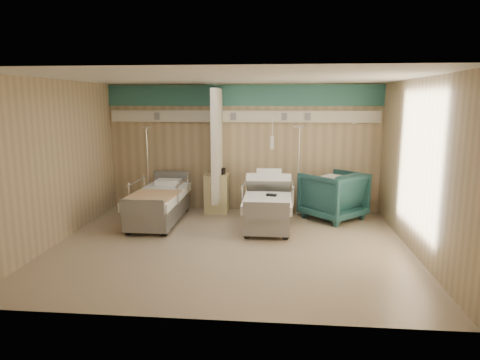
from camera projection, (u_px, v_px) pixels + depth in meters
The scene contains 13 objects.
ground at pixel (230, 246), 7.29m from camera, with size 6.00×5.00×0.00m, color gray.
room_walls at pixel (230, 135), 7.20m from camera, with size 6.04×5.04×2.82m.
bed_right at pixel (268, 210), 8.45m from camera, with size 1.00×2.16×0.63m, color white, non-canonical shape.
bed_left at pixel (159, 207), 8.65m from camera, with size 1.00×2.16×0.63m, color white, non-canonical shape.
bedside_cabinet at pixel (217, 193), 9.42m from camera, with size 0.50×0.48×0.85m, color beige.
visitor_armchair at pixel (333, 195), 8.88m from camera, with size 1.07×1.10×1.00m, color #1B4345.
waffle_blanket at pixel (334, 170), 8.74m from camera, with size 0.64×0.57×0.07m, color white.
iv_stand_right at pixel (298, 196), 9.30m from camera, with size 0.34×0.34×1.91m.
iv_stand_left at pixel (149, 194), 9.53m from camera, with size 0.33×0.33×1.87m.
call_remote at pixel (271, 195), 8.22m from camera, with size 0.19×0.09×0.04m, color black.
tan_blanket at pixel (152, 196), 8.14m from camera, with size 0.87×1.09×0.04m, color tan.
toiletry_bag at pixel (219, 171), 9.38m from camera, with size 0.25×0.16×0.13m, color black.
white_cup at pixel (214, 172), 9.29m from camera, with size 0.09×0.09×0.13m, color white.
Camera 1 is at (0.81, -6.91, 2.45)m, focal length 32.00 mm.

